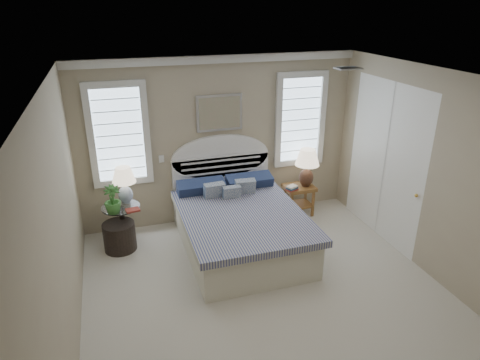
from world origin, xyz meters
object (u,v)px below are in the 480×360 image
object	(u,v)px
side_table_left	(122,221)
floor_pot	(120,236)
bed	(239,223)
lamp_right	(307,164)
nightstand_right	(299,194)
lamp_left	(124,181)

from	to	relation	value
side_table_left	floor_pot	world-z (taller)	side_table_left
bed	lamp_right	bearing A→B (deg)	25.54
bed	floor_pot	world-z (taller)	bed
nightstand_right	floor_pot	world-z (taller)	nightstand_right
nightstand_right	lamp_left	bearing A→B (deg)	179.73
bed	lamp_left	distance (m)	1.81
nightstand_right	bed	bearing A→B (deg)	-151.97
side_table_left	nightstand_right	bearing A→B (deg)	1.94
side_table_left	lamp_right	size ratio (longest dim) A/B	0.95
bed	nightstand_right	xyz separation A→B (m)	(1.30, 0.69, 0.00)
floor_pot	lamp_right	size ratio (longest dim) A/B	0.71
side_table_left	nightstand_right	size ratio (longest dim) A/B	1.19
bed	nightstand_right	bearing A→B (deg)	28.03
nightstand_right	side_table_left	bearing A→B (deg)	-178.06
bed	lamp_right	size ratio (longest dim) A/B	3.44
side_table_left	lamp_right	bearing A→B (deg)	1.50
floor_pot	nightstand_right	bearing A→B (deg)	4.87
lamp_right	side_table_left	bearing A→B (deg)	-178.50
lamp_left	nightstand_right	bearing A→B (deg)	-0.27
floor_pot	lamp_right	xyz separation A→B (m)	(3.12, 0.24, 0.72)
side_table_left	lamp_left	world-z (taller)	lamp_left
side_table_left	lamp_right	distance (m)	3.11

